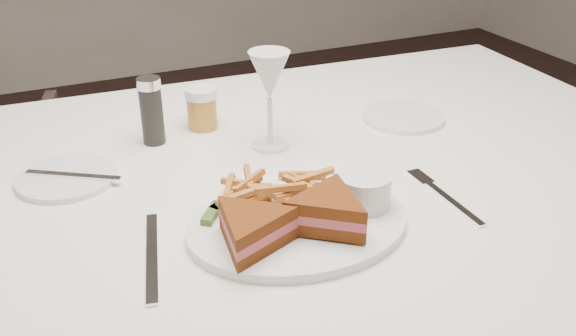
# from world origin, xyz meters

# --- Properties ---
(chair_far) EXTENTS (0.68, 0.65, 0.58)m
(chair_far) POSITION_xyz_m (-0.35, 0.68, 0.29)
(chair_far) COLOR #45302A
(chair_far) RESTS_ON ground
(table_setting) EXTENTS (0.80, 0.63, 0.18)m
(table_setting) POSITION_xyz_m (-0.31, -0.30, 0.79)
(table_setting) COLOR white
(table_setting) RESTS_ON table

